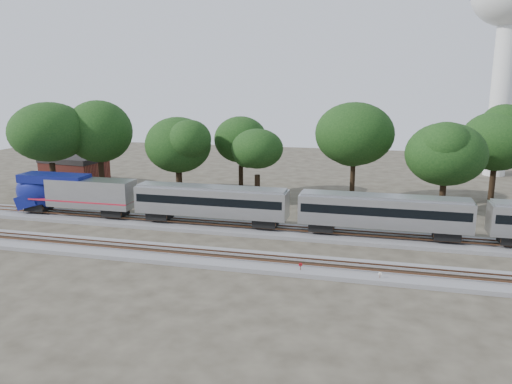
% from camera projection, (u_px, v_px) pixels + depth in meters
% --- Properties ---
extents(ground, '(160.00, 160.00, 0.00)m').
position_uv_depth(ground, '(256.00, 249.00, 50.60)').
color(ground, '#383328').
rests_on(ground, ground).
extents(track_far, '(160.00, 5.00, 0.73)m').
position_uv_depth(track_far, '(269.00, 230.00, 56.24)').
color(track_far, slate).
rests_on(track_far, ground).
extents(track_near, '(160.00, 5.00, 0.73)m').
position_uv_depth(track_near, '(246.00, 261.00, 46.77)').
color(track_near, slate).
rests_on(track_near, ground).
extents(train, '(92.49, 3.19, 4.71)m').
position_uv_depth(train, '(385.00, 211.00, 52.61)').
color(train, '#B2B4B9').
rests_on(train, ground).
extents(switch_stand_red, '(0.32, 0.17, 1.06)m').
position_uv_depth(switch_stand_red, '(300.00, 267.00, 43.87)').
color(switch_stand_red, '#512D19').
rests_on(switch_stand_red, ground).
extents(switch_stand_white, '(0.29, 0.07, 0.91)m').
position_uv_depth(switch_stand_white, '(380.00, 276.00, 42.12)').
color(switch_stand_white, '#512D19').
rests_on(switch_stand_white, ground).
extents(switch_lever, '(0.58, 0.48, 0.30)m').
position_uv_depth(switch_lever, '(292.00, 272.00, 44.05)').
color(switch_lever, '#512D19').
rests_on(switch_lever, ground).
extents(water_tower, '(13.31, 13.31, 36.84)m').
position_uv_depth(water_tower, '(510.00, 17.00, 84.65)').
color(water_tower, silver).
rests_on(water_tower, ground).
extents(brick_building, '(10.27, 7.85, 4.55)m').
position_uv_depth(brick_building, '(75.00, 170.00, 82.50)').
color(brick_building, maroon).
rests_on(brick_building, ground).
extents(tree_0, '(9.85, 9.85, 13.89)m').
position_uv_depth(tree_0, '(49.00, 132.00, 70.22)').
color(tree_0, black).
rests_on(tree_0, ground).
extents(tree_1, '(9.65, 9.65, 13.61)m').
position_uv_depth(tree_1, '(99.00, 132.00, 72.75)').
color(tree_1, black).
rests_on(tree_1, ground).
extents(tree_2, '(8.20, 8.20, 11.57)m').
position_uv_depth(tree_2, '(178.00, 145.00, 68.80)').
color(tree_2, black).
rests_on(tree_2, ground).
extents(tree_3, '(8.45, 8.45, 11.91)m').
position_uv_depth(tree_3, '(241.00, 140.00, 72.98)').
color(tree_3, black).
rests_on(tree_3, ground).
extents(tree_4, '(7.91, 7.91, 11.16)m').
position_uv_depth(tree_4, '(257.00, 149.00, 67.07)').
color(tree_4, black).
rests_on(tree_4, ground).
extents(tree_5, '(9.76, 9.76, 13.76)m').
position_uv_depth(tree_5, '(354.00, 134.00, 68.22)').
color(tree_5, black).
rests_on(tree_5, ground).
extents(tree_6, '(8.06, 8.06, 11.37)m').
position_uv_depth(tree_6, '(446.00, 154.00, 61.04)').
color(tree_6, black).
rests_on(tree_6, ground).
extents(tree_7, '(8.76, 8.76, 12.35)m').
position_uv_depth(tree_7, '(497.00, 141.00, 68.34)').
color(tree_7, black).
rests_on(tree_7, ground).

